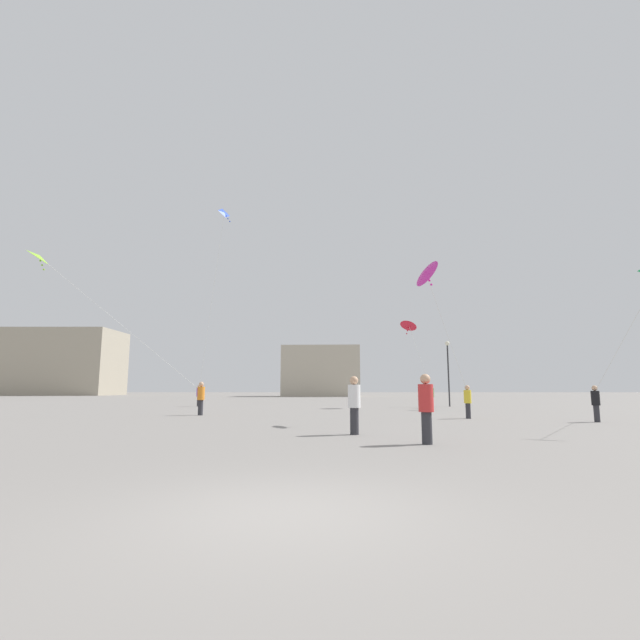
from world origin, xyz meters
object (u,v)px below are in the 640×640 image
Objects in this scene: person_in_green at (432,395)px; kite_cobalt_delta at (224,222)px; person_in_purple at (199,394)px; person_in_red at (426,405)px; person_in_white at (354,402)px; building_left_hall at (57,363)px; person_in_black at (596,402)px; kite_magenta_diamond at (426,273)px; person_in_yellow at (468,400)px; person_in_orange at (201,397)px; kite_lime_diamond at (39,257)px; person_in_teal at (430,396)px; building_centre_hall at (321,371)px; kite_crimson_diamond at (409,325)px; lamppost_east at (448,363)px.

person_in_green is 0.13× the size of kite_cobalt_delta.
person_in_purple is 0.93× the size of person_in_red.
building_left_hall is at bearing -10.36° from person_in_white.
person_in_green is 14.54m from person_in_black.
kite_magenta_diamond is 0.24× the size of building_left_hall.
person_in_orange is at bearing -4.43° from person_in_yellow.
person_in_yellow is 0.87× the size of person_in_white.
person_in_purple is 24.93m from person_in_white.
kite_lime_diamond is at bearing -133.58° from kite_cobalt_delta.
kite_magenta_diamond is (-2.41, -11.31, 5.57)m from person_in_teal.
kite_cobalt_delta reaches higher than building_centre_hall.
kite_crimson_diamond is at bearing 83.21° from kite_magenta_diamond.
person_in_red is at bearing 73.54° from person_in_yellow.
kite_lime_diamond is at bearing -152.24° from lamppost_east.
person_in_teal is 50.49m from building_centre_hall.
building_centre_hall is (-13.13, 60.30, 3.45)m from person_in_black.
person_in_orange is 1.14× the size of person_in_black.
person_in_green is at bearing -42.54° from building_left_hall.
building_centre_hall reaches higher than person_in_black.
person_in_white is 23.03m from kite_cobalt_delta.
person_in_yellow is 0.17× the size of kite_lime_diamond.
kite_cobalt_delta is (-19.42, 11.71, 12.69)m from person_in_black.
building_centre_hall reaches higher than person_in_teal.
person_in_orange is 1.07× the size of person_in_teal.
kite_lime_diamond is at bearing 141.88° from person_in_purple.
person_in_orange is 0.31× the size of kite_magenta_diamond.
lamppost_east is at bearing 105.54° from person_in_green.
person_in_red is 98.92m from building_left_hall.
person_in_green is 3.47m from person_in_teal.
person_in_teal is 0.07× the size of building_left_hall.
building_left_hall reaches higher than lamppost_east.
lamppost_east is at bearing -106.53° from person_in_purple.
lamppost_east reaches higher than person_in_purple.
kite_lime_diamond reaches higher than person_in_purple.
person_in_black is (18.63, -4.61, -0.12)m from person_in_orange.
building_centre_hall is (14.28, 56.99, -4.20)m from kite_lime_diamond.
person_in_orange reaches higher than person_in_black.
person_in_yellow is 8.36m from person_in_teal.
kite_magenta_diamond reaches higher than person_in_purple.
lamppost_east is (17.31, 4.91, -10.08)m from kite_cobalt_delta.
kite_crimson_diamond reaches higher than person_in_white.
person_in_green is 0.13× the size of building_centre_hall.
person_in_purple is 0.30× the size of kite_magenta_diamond.
person_in_white is at bearing 78.85° from person_in_teal.
person_in_yellow is at bearing -41.69° from person_in_green.
person_in_white is at bearing 98.56° from person_in_black.
person_in_purple reaches higher than person_in_teal.
kite_magenta_diamond is at bearing -156.06° from person_in_purple.
building_centre_hall is at bearing -6.48° from person_in_black.
building_left_hall is at bearing 139.69° from lamppost_east.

